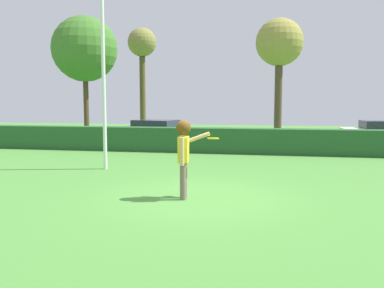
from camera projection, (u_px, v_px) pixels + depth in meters
ground_plane at (196, 197)px, 9.21m from camera, size 60.00×60.00×0.00m
person at (184, 149)px, 8.97m from camera, size 0.73×0.61×1.79m
frisbee at (213, 138)px, 9.14m from camera, size 0.27×0.27×0.07m
lamppost at (103, 61)px, 12.80m from camera, size 0.24×0.24×6.38m
hedge_row at (231, 141)px, 17.33m from camera, size 28.27×0.90×1.07m
parked_car_blue at (156, 130)px, 21.52m from camera, size 4.49×2.66×1.25m
parked_car_white at (384, 132)px, 20.63m from camera, size 4.28×1.97×1.25m
oak_tree at (142, 48)px, 27.11m from camera, size 1.94×1.94×7.22m
willow_tree at (85, 49)px, 23.43m from camera, size 3.82×3.82×7.22m
maple_tree at (279, 45)px, 22.23m from camera, size 2.64×2.64×6.84m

